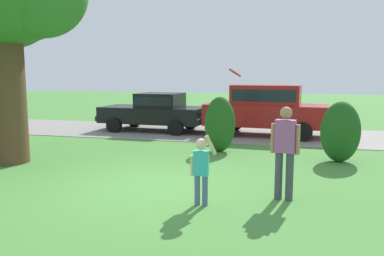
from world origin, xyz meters
TOP-DOWN VIEW (x-y plane):
  - ground_plane at (0.00, 0.00)m, footprint 80.00×80.00m
  - driveway_strip at (0.00, 7.45)m, footprint 28.00×4.40m
  - shrub_near_tree at (0.81, 3.93)m, footprint 0.92×0.74m
  - shrub_centre_left at (4.15, 3.37)m, footprint 1.02×0.84m
  - parked_sedan at (-2.50, 7.48)m, footprint 4.48×2.25m
  - parked_suv at (1.95, 7.35)m, footprint 4.81×2.34m
  - child_thrower at (1.36, -0.91)m, footprint 0.45×0.28m
  - frisbee at (1.77, 0.24)m, footprint 0.27×0.28m
  - adult_onlooker at (2.78, -0.23)m, footprint 0.53×0.27m

SIDE VIEW (x-z plane):
  - ground_plane at x=0.00m, z-range 0.00..0.00m
  - driveway_strip at x=0.00m, z-range 0.00..0.02m
  - child_thrower at x=1.36m, z-range 0.07..1.36m
  - shrub_centre_left at x=4.15m, z-range 0.00..1.61m
  - shrub_near_tree at x=0.81m, z-range 0.00..1.66m
  - parked_sedan at x=-2.50m, z-range 0.07..1.63m
  - adult_onlooker at x=2.78m, z-range 0.11..1.85m
  - parked_suv at x=1.95m, z-range 0.12..2.04m
  - frisbee at x=1.77m, z-range 2.25..2.45m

